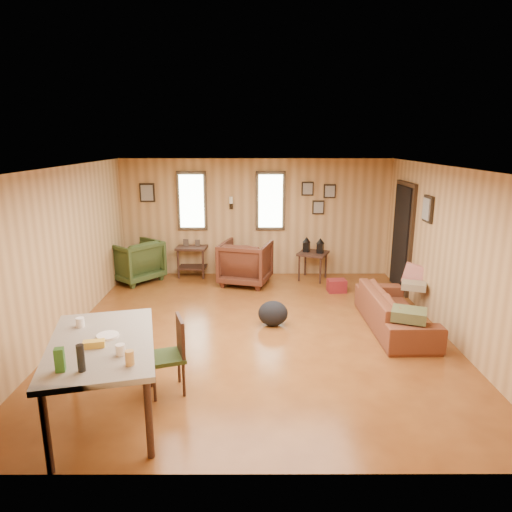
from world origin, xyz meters
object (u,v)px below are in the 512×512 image
at_px(sofa, 396,304).
at_px(recliner_brown, 246,261).
at_px(recliner_green, 135,259).
at_px(side_table, 313,251).
at_px(dining_table, 101,349).
at_px(end_table, 193,255).

bearing_deg(sofa, recliner_brown, 45.19).
distance_m(recliner_green, side_table, 3.58).
bearing_deg(recliner_brown, recliner_green, 10.64).
height_order(sofa, side_table, side_table).
bearing_deg(side_table, recliner_green, -178.61).
bearing_deg(dining_table, sofa, 18.84).
bearing_deg(side_table, end_table, 173.69).
height_order(sofa, end_table, end_table).
height_order(recliner_green, side_table, recliner_green).
xyz_separation_m(sofa, dining_table, (-3.61, -2.30, 0.39)).
xyz_separation_m(sofa, side_table, (-0.93, 2.48, 0.21)).
bearing_deg(recliner_green, sofa, 101.78).
bearing_deg(recliner_brown, dining_table, 89.21).
bearing_deg(recliner_green, end_table, 147.73).
bearing_deg(dining_table, recliner_brown, 59.96).
bearing_deg(sofa, recliner_green, 61.16).
distance_m(recliner_brown, dining_table, 4.70).
relative_size(sofa, side_table, 2.24).
xyz_separation_m(sofa, end_table, (-3.40, 2.76, 0.05)).
bearing_deg(dining_table, end_table, 73.94).
height_order(recliner_green, end_table, recliner_green).
height_order(sofa, recliner_brown, recliner_brown).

